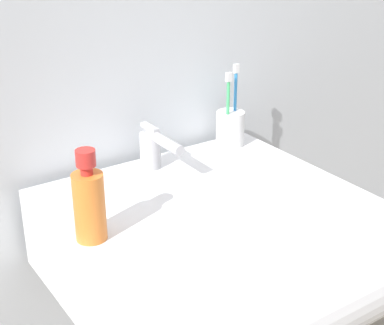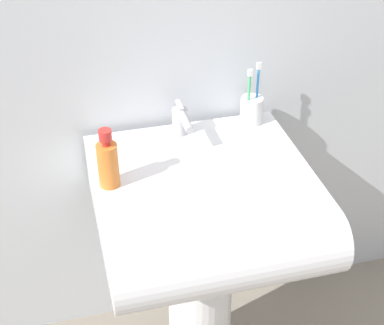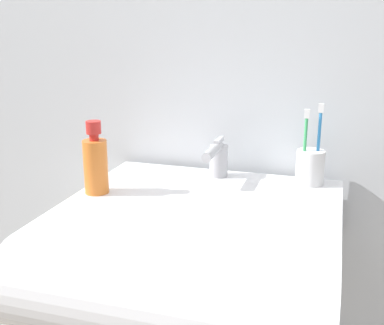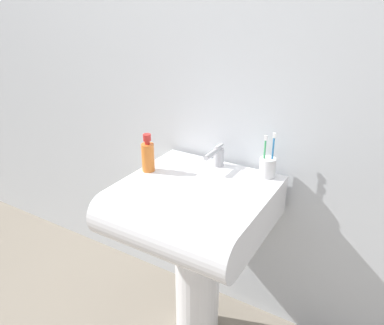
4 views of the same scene
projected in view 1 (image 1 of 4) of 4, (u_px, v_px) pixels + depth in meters
sink_basin at (227, 253)px, 1.09m from camera, size 0.56×0.57×0.17m
faucet at (154, 147)px, 1.21m from camera, size 0.04×0.14×0.09m
toothbrush_cup at (230, 127)px, 1.34m from camera, size 0.06×0.06×0.19m
soap_bottle at (90, 204)px, 0.95m from camera, size 0.05×0.05×0.16m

